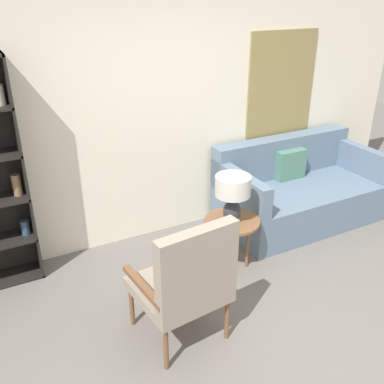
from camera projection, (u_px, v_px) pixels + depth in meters
The scene contains 6 objects.
ground_plane at pixel (261, 358), 3.07m from camera, with size 14.00×14.00×0.00m, color #66605B.
wall_back at pixel (149, 109), 4.12m from camera, with size 6.40×0.08×2.70m.
armchair at pixel (187, 279), 2.98m from camera, with size 0.67×0.66×1.03m.
couch at pixel (297, 192), 4.84m from camera, with size 1.80×0.95×0.89m.
side_table at pixel (232, 225), 3.91m from camera, with size 0.51×0.51×0.50m.
table_lamp at pixel (233, 192), 3.73m from camera, with size 0.31×0.31×0.44m.
Camera 1 is at (-1.50, -1.76, 2.41)m, focal length 40.00 mm.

